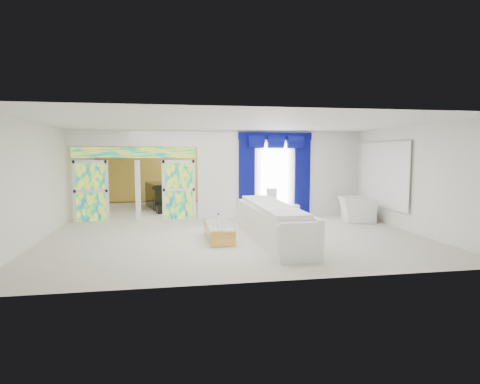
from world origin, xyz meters
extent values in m
plane|color=#B7AF9E|center=(0.00, 0.00, 0.00)|extent=(12.00, 12.00, 0.00)
cube|color=white|center=(2.15, 1.00, 1.50)|extent=(5.70, 0.18, 3.00)
cube|color=white|center=(-2.85, 1.00, 2.73)|extent=(4.30, 0.18, 0.55)
cube|color=#994C3F|center=(-4.28, 1.00, 1.00)|extent=(0.95, 0.04, 2.00)
cube|color=#994C3F|center=(-1.42, 1.00, 1.00)|extent=(0.95, 0.04, 2.00)
cube|color=#994C3F|center=(-2.85, 1.00, 2.25)|extent=(4.00, 0.05, 0.35)
cube|color=white|center=(1.90, 0.90, 1.45)|extent=(1.00, 0.02, 2.30)
cube|color=#040C4E|center=(0.90, 0.87, 1.40)|extent=(0.55, 0.10, 2.80)
cube|color=#040C4E|center=(2.90, 0.87, 1.40)|extent=(0.55, 0.10, 2.80)
cube|color=#040C4E|center=(1.90, 0.87, 2.82)|extent=(2.60, 0.12, 0.25)
cube|color=white|center=(4.94, -1.00, 1.55)|extent=(0.04, 2.70, 1.90)
cube|color=gold|center=(0.00, 5.90, 1.50)|extent=(9.70, 0.12, 2.90)
cube|color=white|center=(0.86, -2.82, 0.42)|extent=(1.06, 4.39, 0.83)
cube|color=gold|center=(-0.49, -2.52, 0.19)|extent=(0.63, 1.75, 0.38)
cube|color=white|center=(2.04, 0.66, 0.22)|extent=(1.34, 0.53, 0.44)
cylinder|color=silver|center=(1.74, 0.66, 0.73)|extent=(0.36, 0.36, 0.58)
imported|color=white|center=(4.32, -0.47, 0.39)|extent=(1.30, 1.42, 0.78)
cube|color=black|center=(-1.80, 3.99, 0.51)|extent=(1.97, 2.31, 1.01)
cube|color=black|center=(-1.80, 2.39, 0.15)|extent=(0.94, 0.55, 0.29)
cube|color=tan|center=(-4.74, 2.54, 0.40)|extent=(0.60, 0.55, 0.81)
sphere|color=gold|center=(-2.30, 3.40, 2.65)|extent=(0.60, 0.60, 0.60)
cylinder|color=navy|center=(-0.44, -2.02, 0.48)|extent=(0.08, 0.08, 0.18)
cylinder|color=white|center=(-0.45, -2.17, 0.45)|extent=(0.11, 0.11, 0.13)
cylinder|color=white|center=(-0.43, -2.85, 0.46)|extent=(0.10, 0.10, 0.16)
camera|label=1|loc=(-1.67, -12.51, 2.23)|focal=29.60mm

